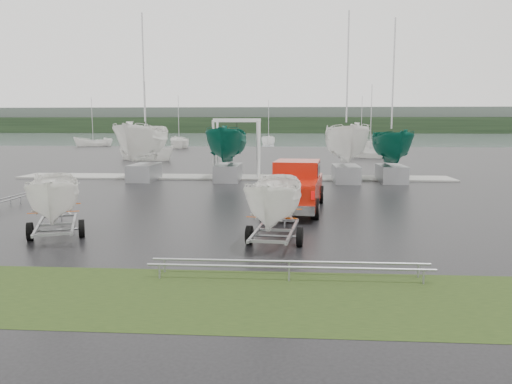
{
  "coord_description": "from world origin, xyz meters",
  "views": [
    {
      "loc": [
        4.02,
        -21.49,
        3.81
      ],
      "look_at": [
        2.7,
        -2.68,
        1.2
      ],
      "focal_mm": 35.0,
      "sensor_mm": 36.0,
      "label": 1
    }
  ],
  "objects_px": {
    "pickup_truck": "(296,184)",
    "trailer_parked": "(53,159)",
    "boat_hoist": "(237,140)",
    "trailer_hitched": "(276,160)"
  },
  "relations": [
    {
      "from": "pickup_truck",
      "to": "trailer_hitched",
      "type": "bearing_deg",
      "value": -90.0
    },
    {
      "from": "trailer_parked",
      "to": "boat_hoist",
      "type": "distance_m",
      "value": 19.06
    },
    {
      "from": "pickup_truck",
      "to": "boat_hoist",
      "type": "xyz_separation_m",
      "value": [
        -3.97,
        12.34,
        1.57
      ]
    },
    {
      "from": "pickup_truck",
      "to": "boat_hoist",
      "type": "bearing_deg",
      "value": 113.77
    },
    {
      "from": "pickup_truck",
      "to": "boat_hoist",
      "type": "height_order",
      "value": "boat_hoist"
    },
    {
      "from": "boat_hoist",
      "to": "pickup_truck",
      "type": "bearing_deg",
      "value": -72.18
    },
    {
      "from": "trailer_parked",
      "to": "pickup_truck",
      "type": "bearing_deg",
      "value": 16.26
    },
    {
      "from": "trailer_hitched",
      "to": "boat_hoist",
      "type": "xyz_separation_m",
      "value": [
        -3.27,
        18.99,
        -0.0
      ]
    },
    {
      "from": "pickup_truck",
      "to": "trailer_parked",
      "type": "height_order",
      "value": "trailer_parked"
    },
    {
      "from": "trailer_parked",
      "to": "trailer_hitched",
      "type": "bearing_deg",
      "value": -24.64
    }
  ]
}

